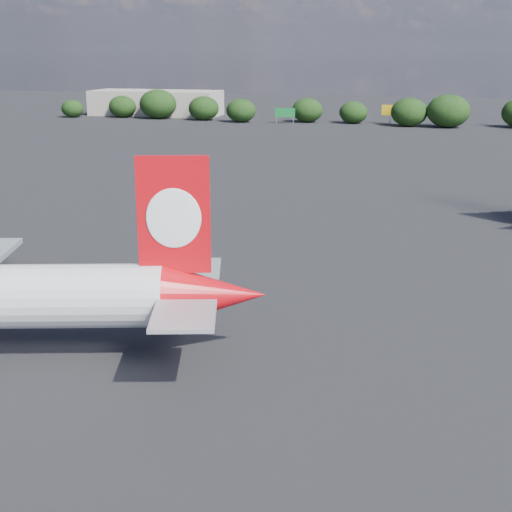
# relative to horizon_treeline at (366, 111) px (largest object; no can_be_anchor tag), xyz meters

# --- Properties ---
(ground) EXTENTS (500.00, 500.00, 0.00)m
(ground) POSITION_rel_horizon_treeline_xyz_m (-5.29, -118.89, -3.80)
(ground) COLOR black
(ground) RESTS_ON ground
(terminal_building) EXTENTS (42.00, 16.00, 8.00)m
(terminal_building) POSITION_rel_horizon_treeline_xyz_m (-70.29, 13.11, 0.20)
(terminal_building) COLOR gray
(terminal_building) RESTS_ON ground
(highway_sign) EXTENTS (6.00, 0.30, 4.50)m
(highway_sign) POSITION_rel_horizon_treeline_xyz_m (-23.29, -2.89, -0.68)
(highway_sign) COLOR #166F30
(highway_sign) RESTS_ON ground
(billboard_yellow) EXTENTS (5.00, 0.30, 5.50)m
(billboard_yellow) POSITION_rel_horizon_treeline_xyz_m (6.71, 3.11, 0.06)
(billboard_yellow) COLOR gold
(billboard_yellow) RESTS_ON ground
(horizon_treeline) EXTENTS (199.09, 14.91, 9.12)m
(horizon_treeline) POSITION_rel_horizon_treeline_xyz_m (0.00, 0.00, 0.00)
(horizon_treeline) COLOR black
(horizon_treeline) RESTS_ON ground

